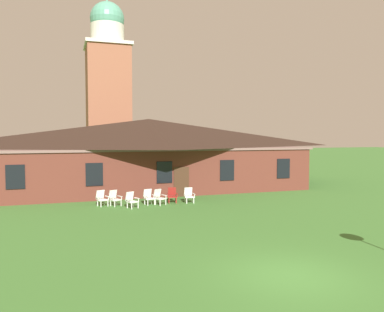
% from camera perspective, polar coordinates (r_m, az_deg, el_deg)
% --- Properties ---
extents(ground_plane, '(200.00, 200.00, 0.00)m').
position_cam_1_polar(ground_plane, '(12.63, 14.53, -16.96)').
color(ground_plane, '#3D702D').
extents(brick_building, '(24.43, 10.40, 5.62)m').
position_cam_1_polar(brick_building, '(31.27, -6.41, 0.45)').
color(brick_building, brown).
rests_on(brick_building, ground).
extents(dome_tower, '(5.18, 5.18, 20.47)m').
position_cam_1_polar(dome_tower, '(46.01, -12.38, 9.41)').
color(dome_tower, '#93563D').
rests_on(dome_tower, ground).
extents(lawn_chair_by_porch, '(0.78, 0.83, 0.96)m').
position_cam_1_polar(lawn_chair_by_porch, '(24.06, -13.30, -6.08)').
color(lawn_chair_by_porch, white).
rests_on(lawn_chair_by_porch, ground).
extents(lawn_chair_near_door, '(0.81, 0.85, 0.96)m').
position_cam_1_polar(lawn_chair_near_door, '(23.94, -11.45, -6.11)').
color(lawn_chair_near_door, silver).
rests_on(lawn_chair_near_door, ground).
extents(lawn_chair_left_end, '(0.80, 0.84, 0.96)m').
position_cam_1_polar(lawn_chair_left_end, '(23.07, -9.01, -6.43)').
color(lawn_chair_left_end, white).
rests_on(lawn_chair_left_end, ground).
extents(lawn_chair_middle, '(0.73, 0.77, 0.96)m').
position_cam_1_polar(lawn_chair_middle, '(24.04, -6.46, -6.03)').
color(lawn_chair_middle, white).
rests_on(lawn_chair_middle, ground).
extents(lawn_chair_right_end, '(0.81, 0.85, 0.96)m').
position_cam_1_polar(lawn_chair_right_end, '(23.96, -4.90, -6.05)').
color(lawn_chair_right_end, silver).
rests_on(lawn_chair_right_end, ground).
extents(lawn_chair_far_side, '(0.72, 0.76, 0.96)m').
position_cam_1_polar(lawn_chair_far_side, '(24.63, -2.96, -5.79)').
color(lawn_chair_far_side, maroon).
rests_on(lawn_chair_far_side, ground).
extents(lawn_chair_under_eave, '(0.67, 0.70, 0.96)m').
position_cam_1_polar(lawn_chair_under_eave, '(24.58, -0.47, -5.80)').
color(lawn_chair_under_eave, white).
rests_on(lawn_chair_under_eave, ground).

